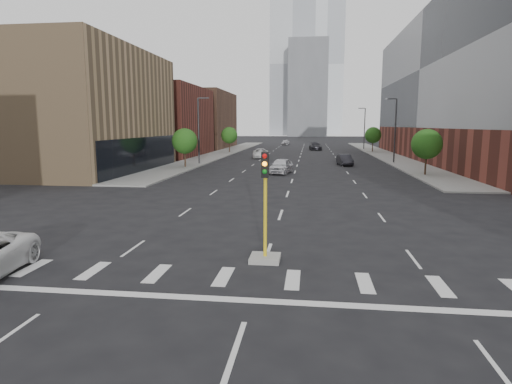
% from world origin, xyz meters
% --- Properties ---
extents(sidewalk_left_far, '(5.00, 92.00, 0.15)m').
position_xyz_m(sidewalk_left_far, '(-15.00, 74.00, 0.07)').
color(sidewalk_left_far, gray).
rests_on(sidewalk_left_far, ground).
extents(sidewalk_right_far, '(5.00, 92.00, 0.15)m').
position_xyz_m(sidewalk_right_far, '(15.00, 74.00, 0.07)').
color(sidewalk_right_far, gray).
rests_on(sidewalk_right_far, ground).
extents(building_left_mid, '(20.00, 24.00, 14.00)m').
position_xyz_m(building_left_mid, '(-27.50, 40.00, 7.00)').
color(building_left_mid, '#A1815B').
rests_on(building_left_mid, ground).
extents(building_left_far_a, '(20.00, 22.00, 12.00)m').
position_xyz_m(building_left_far_a, '(-27.50, 66.00, 6.00)').
color(building_left_far_a, brown).
rests_on(building_left_far_a, ground).
extents(building_left_far_b, '(20.00, 24.00, 13.00)m').
position_xyz_m(building_left_far_b, '(-27.50, 92.00, 6.50)').
color(building_left_far_b, brown).
rests_on(building_left_far_b, ground).
extents(building_right_main, '(24.00, 70.00, 22.00)m').
position_xyz_m(building_right_main, '(29.50, 60.00, 11.00)').
color(building_right_main, brown).
rests_on(building_right_main, ground).
extents(tower_left, '(22.00, 22.00, 70.00)m').
position_xyz_m(tower_left, '(-8.00, 220.00, 35.00)').
color(tower_left, '#B2B7BC').
rests_on(tower_left, ground).
extents(tower_right, '(20.00, 20.00, 80.00)m').
position_xyz_m(tower_right, '(10.00, 260.00, 40.00)').
color(tower_right, '#B2B7BC').
rests_on(tower_right, ground).
extents(tower_mid, '(18.00, 18.00, 44.00)m').
position_xyz_m(tower_mid, '(0.00, 200.00, 22.00)').
color(tower_mid, slate).
rests_on(tower_mid, ground).
extents(median_traffic_signal, '(1.20, 1.20, 4.40)m').
position_xyz_m(median_traffic_signal, '(0.00, 8.97, 0.97)').
color(median_traffic_signal, '#999993').
rests_on(median_traffic_signal, ground).
extents(streetlight_right_a, '(1.60, 0.22, 9.07)m').
position_xyz_m(streetlight_right_a, '(13.41, 55.00, 5.01)').
color(streetlight_right_a, '#2D2D30').
rests_on(streetlight_right_a, ground).
extents(streetlight_right_b, '(1.60, 0.22, 9.07)m').
position_xyz_m(streetlight_right_b, '(13.41, 90.00, 5.01)').
color(streetlight_right_b, '#2D2D30').
rests_on(streetlight_right_b, ground).
extents(streetlight_left, '(1.60, 0.22, 9.07)m').
position_xyz_m(streetlight_left, '(-13.41, 50.00, 5.01)').
color(streetlight_left, '#2D2D30').
rests_on(streetlight_left, ground).
extents(tree_left_near, '(3.20, 3.20, 4.85)m').
position_xyz_m(tree_left_near, '(-14.00, 45.00, 3.39)').
color(tree_left_near, '#382619').
rests_on(tree_left_near, ground).
extents(tree_left_far, '(3.20, 3.20, 4.85)m').
position_xyz_m(tree_left_far, '(-14.00, 75.00, 3.39)').
color(tree_left_far, '#382619').
rests_on(tree_left_far, ground).
extents(tree_right_near, '(3.20, 3.20, 4.85)m').
position_xyz_m(tree_right_near, '(14.00, 40.00, 3.39)').
color(tree_right_near, '#382619').
rests_on(tree_right_near, ground).
extents(tree_right_far, '(3.20, 3.20, 4.85)m').
position_xyz_m(tree_right_far, '(14.00, 80.00, 3.39)').
color(tree_right_far, '#382619').
rests_on(tree_right_far, ground).
extents(car_near_left, '(2.77, 5.26, 1.71)m').
position_xyz_m(car_near_left, '(-1.50, 40.45, 0.85)').
color(car_near_left, silver).
rests_on(car_near_left, ground).
extents(car_mid_right, '(2.11, 4.65, 1.48)m').
position_xyz_m(car_mid_right, '(6.35, 51.11, 0.74)').
color(car_mid_right, black).
rests_on(car_mid_right, ground).
extents(car_far_left, '(3.19, 5.80, 1.54)m').
position_xyz_m(car_far_left, '(-6.37, 62.36, 0.77)').
color(car_far_left, white).
rests_on(car_far_left, ground).
extents(car_deep_right, '(2.92, 5.98, 1.68)m').
position_xyz_m(car_deep_right, '(2.79, 86.32, 0.84)').
color(car_deep_right, black).
rests_on(car_deep_right, ground).
extents(car_distant, '(2.22, 4.51, 1.48)m').
position_xyz_m(car_distant, '(-4.96, 109.10, 0.74)').
color(car_distant, '#BDBCC1').
rests_on(car_distant, ground).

